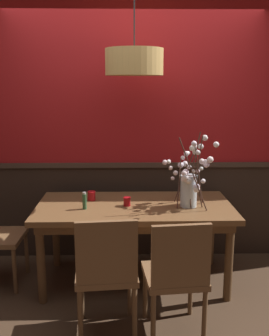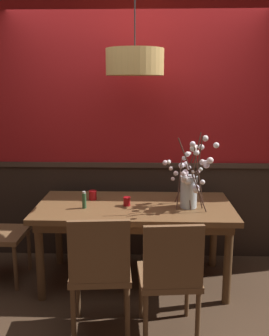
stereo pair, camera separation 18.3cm
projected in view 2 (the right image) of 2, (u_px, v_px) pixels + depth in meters
ground_plane at (134, 281)px, 3.62m from camera, size 24.00×24.00×0.00m
back_wall at (137, 127)px, 3.94m from camera, size 5.39×0.14×2.77m
dining_table at (134, 214)px, 3.48m from camera, size 1.74×0.87×0.74m
chair_near_side_right at (170, 274)px, 2.70m from camera, size 0.46×0.47×0.91m
chair_near_side_left at (100, 269)px, 2.72m from camera, size 0.47×0.45×0.93m
chair_far_side_left at (112, 199)px, 4.33m from camera, size 0.47×0.41×0.96m
chair_far_side_right at (162, 203)px, 4.31m from camera, size 0.44×0.40×0.88m
vase_with_blossoms at (190, 183)px, 3.35m from camera, size 0.46×0.43×0.65m
candle_holder_nearer_center at (93, 195)px, 3.60m from camera, size 0.08×0.08×0.09m
candle_holder_nearer_edge at (127, 201)px, 3.43m from camera, size 0.07×0.07×0.08m
condiment_bottle at (84, 200)px, 3.35m from camera, size 0.04×0.04×0.15m
pendant_lamp at (135, 62)px, 3.28m from camera, size 0.50×0.50×0.89m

